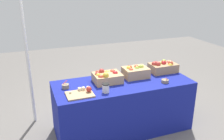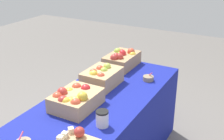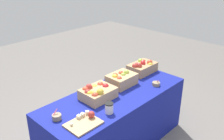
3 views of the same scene
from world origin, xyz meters
The scene contains 8 objects.
table centered at (0.00, 0.00, 0.37)m, with size 1.90×0.76×0.74m, color navy.
apple_crate_left centered at (0.73, 0.16, 0.82)m, with size 0.40×0.26×0.18m.
apple_crate_middle centered at (0.24, 0.12, 0.82)m, with size 0.35×0.27×0.18m.
apple_crate_right centered at (-0.21, 0.08, 0.82)m, with size 0.37×0.30×0.18m.
cutting_board_front centered at (-0.63, -0.18, 0.76)m, with size 0.33×0.25×0.09m.
sample_bowl_near centered at (-0.78, 0.07, 0.77)m, with size 0.09×0.09×0.10m.
sample_bowl_mid centered at (0.53, -0.22, 0.76)m, with size 0.10×0.10×0.09m.
coffee_cup centered at (-0.33, -0.23, 0.80)m, with size 0.09×0.09×0.12m.
Camera 3 is at (-1.93, -1.81, 2.23)m, focal length 40.73 mm.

